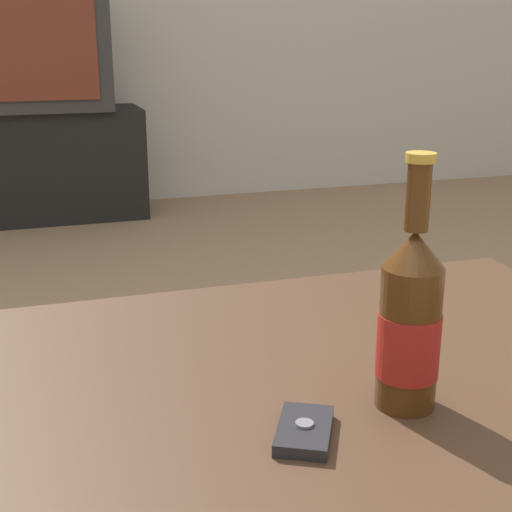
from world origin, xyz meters
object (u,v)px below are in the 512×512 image
Objects in this scene: tv_stand at (35,165)px; television at (25,49)px; beer_bottle at (410,322)px; cell_phone at (304,430)px.

television is (0.00, -0.00, 0.52)m from tv_stand.
beer_bottle is at bearing -82.61° from television.
cell_phone is (-0.14, -0.03, -0.10)m from beer_bottle.
television is at bearing 122.44° from cell_phone.
cell_phone is at bearing -85.41° from tv_stand.
beer_bottle reaches higher than cell_phone.
television reaches higher than tv_stand.
tv_stand is at bearing 122.43° from cell_phone.
television is at bearing 97.39° from beer_bottle.
cell_phone is (0.23, -2.85, 0.18)m from tv_stand.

